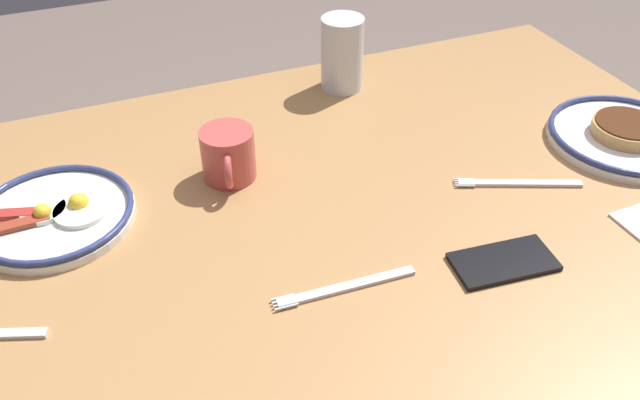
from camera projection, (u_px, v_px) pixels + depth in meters
The scene contains 8 objects.
dining_table at pixel (342, 246), 1.05m from camera, with size 1.40×0.96×0.74m.
plate_near_main at pixel (55, 215), 0.98m from camera, with size 0.24×0.24×0.04m.
plate_center_pancakes at pixel (625, 135), 1.15m from camera, with size 0.26×0.26×0.04m.
coffee_mug at pixel (228, 154), 1.05m from camera, with size 0.09×0.12×0.09m.
drinking_glass at pixel (342, 57), 1.28m from camera, with size 0.08×0.08×0.14m.
cell_phone at pixel (503, 262), 0.91m from camera, with size 0.14×0.07×0.01m, color black.
fork_near at pixel (344, 287), 0.88m from camera, with size 0.20×0.03×0.01m.
fork_far at pixel (517, 183), 1.06m from camera, with size 0.20×0.10×0.01m.
Camera 1 is at (0.33, 0.71, 1.37)m, focal length 36.80 mm.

